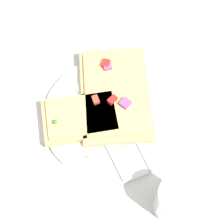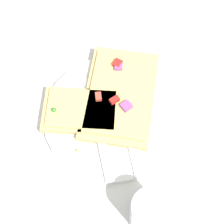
# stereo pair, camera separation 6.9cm
# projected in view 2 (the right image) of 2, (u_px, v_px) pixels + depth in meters

# --- Properties ---
(ground_plane) EXTENTS (4.00, 4.00, 0.00)m
(ground_plane) POSITION_uv_depth(u_px,v_px,m) (112.00, 117.00, 0.71)
(ground_plane) COLOR beige
(plate) EXTENTS (0.26, 0.26, 0.01)m
(plate) POSITION_uv_depth(u_px,v_px,m) (112.00, 116.00, 0.71)
(plate) COLOR silver
(plate) RESTS_ON ground
(fork) EXTENTS (0.03, 0.23, 0.01)m
(fork) POSITION_uv_depth(u_px,v_px,m) (124.00, 112.00, 0.70)
(fork) COLOR silver
(fork) RESTS_ON plate
(knife) EXTENTS (0.02, 0.21, 0.01)m
(knife) POSITION_uv_depth(u_px,v_px,m) (100.00, 136.00, 0.68)
(knife) COLOR silver
(knife) RESTS_ON plate
(pizza_slice_main) EXTENTS (0.19, 0.23, 0.03)m
(pizza_slice_main) POSITION_uv_depth(u_px,v_px,m) (120.00, 95.00, 0.71)
(pizza_slice_main) COLOR tan
(pizza_slice_main) RESTS_ON plate
(pizza_slice_corner) EXTENTS (0.16, 0.12, 0.03)m
(pizza_slice_corner) POSITION_uv_depth(u_px,v_px,m) (82.00, 111.00, 0.70)
(pizza_slice_corner) COLOR tan
(pizza_slice_corner) RESTS_ON plate
(crumb_scatter) EXTENTS (0.13, 0.10, 0.01)m
(crumb_scatter) POSITION_uv_depth(u_px,v_px,m) (108.00, 101.00, 0.71)
(crumb_scatter) COLOR tan
(crumb_scatter) RESTS_ON plate
(drinking_glass) EXTENTS (0.06, 0.06, 0.09)m
(drinking_glass) POSITION_uv_depth(u_px,v_px,m) (149.00, 212.00, 0.59)
(drinking_glass) COLOR silver
(drinking_glass) RESTS_ON ground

